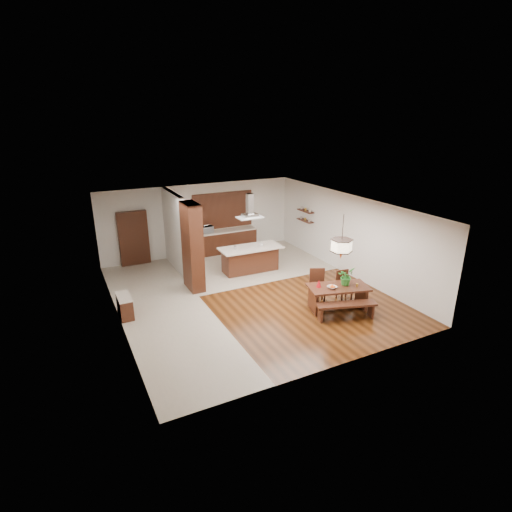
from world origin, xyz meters
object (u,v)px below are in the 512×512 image
dining_chair_right (345,286)px  microwave (207,229)px  island_cup (261,245)px  kitchen_island (250,259)px  foliage_plant (346,276)px  hallway_console (125,306)px  dining_table (338,292)px  dining_chair_left (318,287)px  range_hood (250,206)px  pendant_lantern (342,237)px  fruit_bowl (332,287)px  dining_bench (346,311)px

dining_chair_right → microwave: (-2.31, 5.99, 0.61)m
island_cup → kitchen_island: bearing=168.7°
dining_chair_right → foliage_plant: bearing=-119.6°
hallway_console → microwave: size_ratio=1.80×
dining_table → dining_chair_left: bearing=113.8°
foliage_plant → island_cup: bearing=102.0°
foliage_plant → range_hood: (-1.23, 3.92, 1.47)m
pendant_lantern → microwave: bearing=105.2°
dining_chair_right → kitchen_island: bearing=122.7°
pendant_lantern → island_cup: (-0.56, 3.84, -1.25)m
foliage_plant → fruit_bowl: foliage_plant is taller
range_hood → kitchen_island: bearing=-90.0°
dining_chair_left → pendant_lantern: 1.85m
dining_bench → range_hood: size_ratio=1.91×
dining_chair_right → range_hood: range_hood is taller
dining_table → dining_chair_right: (0.57, 0.40, -0.07)m
foliage_plant → range_hood: bearing=107.5°
dining_bench → dining_chair_right: bearing=54.0°
range_hood → pendant_lantern: bearing=-76.1°
hallway_console → dining_table: (5.73, -2.37, 0.22)m
hallway_console → fruit_bowl: 6.00m
range_hood → dining_bench: bearing=-80.0°
hallway_console → dining_chair_right: bearing=-17.4°
island_cup → microwave: size_ratio=0.26×
range_hood → dining_chair_right: bearing=-66.4°
fruit_bowl → dining_table: bearing=5.1°
dining_chair_right → pendant_lantern: size_ratio=0.72×
dining_chair_right → range_hood: bearing=122.7°
hallway_console → pendant_lantern: (5.73, -2.37, 1.93)m
dining_table → dining_chair_right: bearing=35.2°
hallway_console → dining_table: bearing=-22.5°
fruit_bowl → dining_chair_left: bearing=92.3°
dining_chair_left → foliage_plant: 0.94m
pendant_lantern → foliage_plant: size_ratio=2.49×
pendant_lantern → foliage_plant: bearing=3.7°
foliage_plant → dining_chair_right: bearing=51.3°
fruit_bowl → island_cup: (-0.30, 3.87, 0.23)m
dining_chair_left → island_cup: size_ratio=8.26×
fruit_bowl → microwave: bearing=103.1°
microwave → dining_chair_left: bearing=-80.6°
hallway_console → fruit_bowl: fruit_bowl is taller
foliage_plant → fruit_bowl: (-0.51, -0.04, -0.23)m
dining_bench → microwave: (-1.57, 7.01, 0.84)m
pendant_lantern → kitchen_island: pendant_lantern is taller
dining_table → dining_chair_left: size_ratio=1.83×
dining_bench → pendant_lantern: size_ratio=1.31×
fruit_bowl → kitchen_island: size_ratio=0.12×
dining_bench → fruit_bowl: 0.79m
dining_chair_right → fruit_bowl: dining_chair_right is taller
hallway_console → kitchen_island: (4.76, 1.55, 0.17)m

